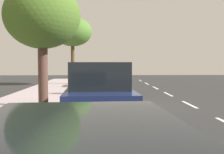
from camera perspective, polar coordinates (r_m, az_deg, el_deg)
ground at (r=12.50m, az=1.89°, el=-5.97°), size 59.15×59.15×0.00m
sidewalk at (r=12.88m, az=-16.72°, el=-5.51°), size 3.77×36.97×0.14m
curb_edge at (r=12.53m, az=-7.96°, el=-5.65°), size 0.16×36.97×0.14m
lane_stripe_centre at (r=13.65m, az=15.15°, el=-5.29°), size 0.14×35.80×0.01m
lane_stripe_bike_edge at (r=12.47m, az=-1.19°, el=-5.97°), size 0.12×36.97×0.01m
parked_sedan_silver_nearest at (r=21.18m, az=-2.79°, el=-0.22°), size 1.89×4.43×1.52m
parked_pickup_dark_blue_second at (r=9.32m, az=-2.69°, el=-3.48°), size 2.19×5.38×1.95m
bicycle_at_curb at (r=15.66m, az=-5.05°, el=-2.70°), size 1.76×0.50×0.80m
cyclist_with_backpack at (r=16.07m, az=-5.77°, el=-0.16°), size 0.48×0.60×1.74m
street_tree_near_cyclist at (r=24.00m, az=-7.85°, el=8.84°), size 3.18×3.18×5.48m
street_tree_mid_block at (r=12.15m, az=-13.70°, el=11.59°), size 3.09×3.09×5.01m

